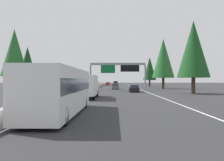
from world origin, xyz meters
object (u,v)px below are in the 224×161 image
box_truck_far_left (87,86)px  conifer_right_near (193,49)px  bus_mid_center (61,89)px  sign_gantry_overhead (119,68)px  oncoming_near (83,87)px  sedan_near_center (108,84)px  pickup_near_right (116,83)px  conifer_right_mid (163,58)px  sedan_far_center (134,89)px  sedan_mid_right (115,87)px  conifer_left_near (27,64)px  conifer_left_mid (14,53)px  conifer_right_far (150,69)px

box_truck_far_left → conifer_right_near: conifer_right_near is taller
bus_mid_center → sign_gantry_overhead: bearing=-6.6°
sign_gantry_overhead → box_truck_far_left: (-22.75, 4.36, -3.35)m
oncoming_near → sedan_near_center: bearing=174.0°
pickup_near_right → oncoming_near: 52.54m
oncoming_near → conifer_right_mid: (5.72, -21.15, 7.61)m
sedan_far_center → sedan_near_center: bearing=6.9°
conifer_right_near → sedan_mid_right: bearing=33.4°
conifer_right_near → pickup_near_right: bearing=10.9°
conifer_left_near → conifer_left_mid: 6.82m
pickup_near_right → sedan_mid_right: 49.32m
conifer_left_near → bus_mid_center: bearing=-156.7°
box_truck_far_left → sedan_far_center: bearing=-24.8°
bus_mid_center → sedan_near_center: bus_mid_center is taller
conifer_left_mid → sedan_mid_right: bearing=-83.7°
conifer_right_far → conifer_left_near: (-31.19, 32.81, -0.35)m
sedan_near_center → sign_gantry_overhead: bearing=-175.4°
box_truck_far_left → oncoming_near: 28.74m
sign_gantry_overhead → conifer_right_far: size_ratio=1.19×
sedan_near_center → conifer_right_near: conifer_right_near is taller
pickup_near_right → conifer_left_mid: conifer_left_mid is taller
conifer_right_mid → conifer_right_far: size_ratio=1.28×
conifer_right_near → conifer_left_mid: bearing=65.4°
bus_mid_center → conifer_left_mid: conifer_left_mid is taller
conifer_right_far → sign_gantry_overhead: bearing=160.5°
sign_gantry_overhead → sedan_near_center: size_ratio=2.88×
conifer_right_mid → conifer_right_far: conifer_right_mid is taller
sign_gantry_overhead → conifer_right_mid: bearing=-47.3°
box_truck_far_left → conifer_left_near: size_ratio=0.84×
sedan_mid_right → pickup_near_right: bearing=-0.1°
bus_mid_center → sedan_far_center: bus_mid_center is taller
bus_mid_center → conifer_left_mid: bearing=26.6°
conifer_right_mid → conifer_left_mid: 38.65m
bus_mid_center → box_truck_far_left: bus_mid_center is taller
sedan_far_center → oncoming_near: 17.26m
bus_mid_center → sedan_mid_right: bearing=-4.5°
sign_gantry_overhead → box_truck_far_left: size_ratio=1.49×
sedan_far_center → conifer_right_far: 41.05m
pickup_near_right → sedan_far_center: bearing=-176.8°
box_truck_far_left → pickup_near_right: (80.25, -3.69, -0.70)m
sedan_near_center → conifer_right_far: (-18.65, -15.71, 5.81)m
conifer_right_far → conifer_left_mid: conifer_left_mid is taller
sign_gantry_overhead → conifer_left_near: (1.53, 21.19, 1.18)m
sedan_near_center → conifer_left_near: conifer_left_near is taller
sedan_far_center → oncoming_near: (12.59, 11.81, 0.00)m
sedan_far_center → conifer_left_near: 26.15m
conifer_right_mid → conifer_left_near: conifer_right_mid is taller
box_truck_far_left → sedan_near_center: box_truck_far_left is taller
oncoming_near → conifer_right_near: conifer_right_near is taller
oncoming_near → conifer_left_near: (-4.08, 12.31, 5.46)m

